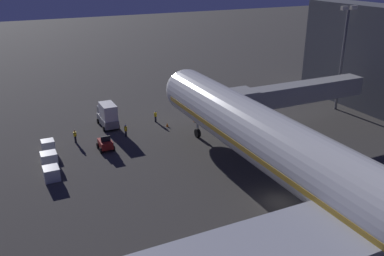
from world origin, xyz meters
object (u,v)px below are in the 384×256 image
Objects in this scene: apron_floodlight_mast at (343,51)px; ops_van at (108,115)px; baggage_tug_lead at (105,144)px; baggage_container_near_belt at (51,173)px; airliner_at_gate at (375,206)px; baggage_container_mid_row at (49,159)px; traffic_cone_nose_starboard at (167,125)px; ground_crew_near_nose_gear at (155,116)px; traffic_cone_nose_port at (194,120)px; ground_crew_marshaller_fwd at (75,136)px; jet_bridge at (288,95)px; baggage_container_far_row at (48,146)px; ground_crew_by_belt_loader at (126,130)px.

apron_floodlight_mast is 37.21m from ops_van.
baggage_container_near_belt is (7.34, 5.16, -0.06)m from baggage_tug_lead.
airliner_at_gate is at bearing 49.44° from apron_floodlight_mast.
baggage_container_mid_row reaches higher than traffic_cone_nose_starboard.
baggage_container_near_belt is 20.31m from ground_crew_near_nose_gear.
ground_crew_marshaller_fwd is at bearing 0.38° from traffic_cone_nose_port.
baggage_container_mid_row is at bearing 43.85° from ops_van.
jet_bridge is 14.49m from traffic_cone_nose_port.
ground_crew_near_nose_gear is at bearing -14.14° from apron_floodlight_mast.
baggage_tug_lead is at bearing -144.90° from baggage_container_near_belt.
ground_crew_near_nose_gear is (-6.87, 1.26, -0.85)m from ops_van.
ground_crew_near_nose_gear reaches higher than baggage_container_far_row.
traffic_cone_nose_port is at bearing -179.62° from ground_crew_marshaller_fwd.
traffic_cone_nose_starboard is at bearing -9.58° from apron_floodlight_mast.
traffic_cone_nose_starboard is at bearing -171.05° from ground_crew_by_belt_loader.
traffic_cone_nose_port is at bearing -11.34° from apron_floodlight_mast.
airliner_at_gate is at bearing 120.07° from baggage_container_far_row.
ops_van is 2.69× the size of baggage_container_near_belt.
ground_crew_near_nose_gear is at bearing -148.09° from ground_crew_by_belt_loader.
ops_van is 2.74× the size of baggage_container_mid_row.
baggage_tug_lead reaches higher than baggage_container_mid_row.
baggage_container_mid_row is at bearing 0.85° from apron_floodlight_mast.
apron_floodlight_mast reaches higher than traffic_cone_nose_port.
apron_floodlight_mast is at bearing 165.86° from ground_crew_near_nose_gear.
baggage_container_near_belt is at bearing 64.46° from ground_crew_marshaller_fwd.
traffic_cone_nose_port is 4.40m from traffic_cone_nose_starboard.
baggage_tug_lead is at bearing -67.99° from airliner_at_gate.
ground_crew_by_belt_loader reaches higher than ground_crew_near_nose_gear.
baggage_container_near_belt is at bearing 84.81° from baggage_container_far_row.
jet_bridge is 1.31× the size of apron_floodlight_mast.
baggage_container_near_belt reaches higher than traffic_cone_nose_port.
jet_bridge is 15.43m from apron_floodlight_mast.
jet_bridge reaches higher than traffic_cone_nose_starboard.
apron_floodlight_mast reaches higher than ground_crew_near_nose_gear.
airliner_at_gate is at bearing 65.19° from jet_bridge.
jet_bridge is 19.55m from ground_crew_near_nose_gear.
jet_bridge is 8.90× the size of baggage_tug_lead.
traffic_cone_nose_port is (-10.92, -1.03, -0.68)m from ground_crew_by_belt_loader.
baggage_container_far_row is 0.93× the size of ground_crew_near_nose_gear.
baggage_tug_lead is at bearing 21.53° from traffic_cone_nose_starboard.
airliner_at_gate reaches higher than apron_floodlight_mast.
ground_crew_marshaller_fwd is 3.22× the size of traffic_cone_nose_port.
apron_floodlight_mast is 9.32× the size of ground_crew_by_belt_loader.
airliner_at_gate is 33.23m from baggage_tug_lead.
airliner_at_gate reaches higher than baggage_container_near_belt.
baggage_tug_lead is at bearing 35.02° from ground_crew_near_nose_gear.
ground_crew_by_belt_loader is (34.22, -3.65, -8.56)m from apron_floodlight_mast.
traffic_cone_nose_port is (-2.20, -34.47, -5.38)m from airliner_at_gate.
ground_crew_marshaller_fwd is (3.03, -3.87, 0.20)m from baggage_tug_lead.
traffic_cone_nose_starboard is at bearing -179.49° from ground_crew_marshaller_fwd.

